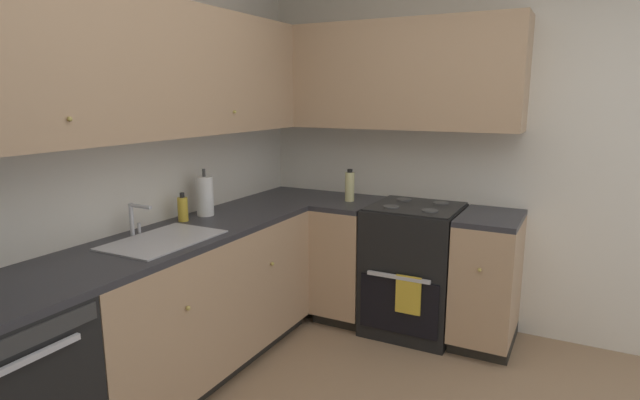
# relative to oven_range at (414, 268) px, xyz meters

# --- Properties ---
(wall_back) EXTENTS (3.97, 0.05, 2.67)m
(wall_back) POSITION_rel_oven_range_xyz_m (-1.65, 1.32, 0.87)
(wall_back) COLOR silver
(wall_back) RESTS_ON ground_plane
(wall_right) EXTENTS (0.05, 3.66, 2.67)m
(wall_right) POSITION_rel_oven_range_xyz_m (0.31, -0.49, 0.87)
(wall_right) COLOR silver
(wall_right) RESTS_ON ground_plane
(lower_cabinets_back) EXTENTS (1.78, 0.62, 0.88)m
(lower_cabinets_back) POSITION_rel_oven_range_xyz_m (-1.21, 1.00, -0.02)
(lower_cabinets_back) COLOR tan
(lower_cabinets_back) RESTS_ON ground_plane
(countertop_back) EXTENTS (2.99, 0.60, 0.03)m
(countertop_back) POSITION_rel_oven_range_xyz_m (-1.21, 0.99, 0.43)
(countertop_back) COLOR #2D2D33
(countertop_back) RESTS_ON lower_cabinets_back
(lower_cabinets_right) EXTENTS (0.62, 1.40, 0.88)m
(lower_cabinets_right) POSITION_rel_oven_range_xyz_m (-0.02, -0.01, -0.02)
(lower_cabinets_right) COLOR tan
(lower_cabinets_right) RESTS_ON ground_plane
(countertop_right) EXTENTS (0.60, 1.40, 0.03)m
(countertop_right) POSITION_rel_oven_range_xyz_m (-0.02, -0.01, 0.43)
(countertop_right) COLOR #2D2D33
(countertop_right) RESTS_ON lower_cabinets_right
(oven_range) EXTENTS (0.68, 0.62, 1.06)m
(oven_range) POSITION_rel_oven_range_xyz_m (0.00, 0.00, 0.00)
(oven_range) COLOR black
(oven_range) RESTS_ON ground_plane
(upper_cabinets_back) EXTENTS (2.67, 0.34, 0.75)m
(upper_cabinets_back) POSITION_rel_oven_range_xyz_m (-1.37, 1.13, 1.36)
(upper_cabinets_back) COLOR tan
(upper_cabinets_right) EXTENTS (0.32, 1.95, 0.75)m
(upper_cabinets_right) POSITION_rel_oven_range_xyz_m (0.12, 0.32, 1.36)
(upper_cabinets_right) COLOR tan
(sink) EXTENTS (0.62, 0.40, 0.10)m
(sink) POSITION_rel_oven_range_xyz_m (-1.46, 0.96, 0.41)
(sink) COLOR #B7B7BC
(sink) RESTS_ON countertop_back
(faucet) EXTENTS (0.07, 0.16, 0.18)m
(faucet) POSITION_rel_oven_range_xyz_m (-1.45, 1.17, 0.56)
(faucet) COLOR silver
(faucet) RESTS_ON countertop_back
(soap_bottle) EXTENTS (0.06, 0.06, 0.18)m
(soap_bottle) POSITION_rel_oven_range_xyz_m (-1.07, 1.17, 0.53)
(soap_bottle) COLOR gold
(soap_bottle) RESTS_ON countertop_back
(paper_towel_roll) EXTENTS (0.11, 0.11, 0.32)m
(paper_towel_roll) POSITION_rel_oven_range_xyz_m (-0.88, 1.15, 0.58)
(paper_towel_roll) COLOR white
(paper_towel_roll) RESTS_ON countertop_back
(oil_bottle) EXTENTS (0.07, 0.07, 0.24)m
(oil_bottle) POSITION_rel_oven_range_xyz_m (-0.02, 0.51, 0.56)
(oil_bottle) COLOR beige
(oil_bottle) RESTS_ON countertop_right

